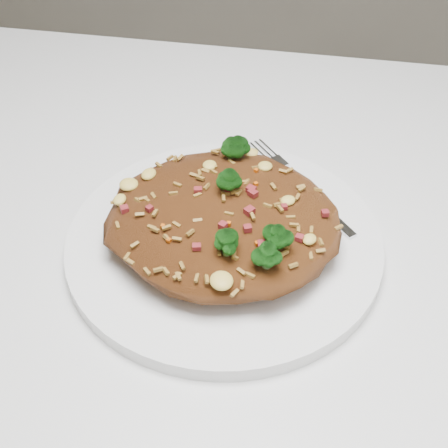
{
  "coord_description": "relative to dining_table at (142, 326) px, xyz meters",
  "views": [
    {
      "loc": [
        0.15,
        -0.35,
        1.14
      ],
      "look_at": [
        0.08,
        0.03,
        0.78
      ],
      "focal_mm": 50.0,
      "sensor_mm": 36.0,
      "label": 1
    }
  ],
  "objects": [
    {
      "name": "fork",
      "position": [
        0.14,
        0.1,
        0.11
      ],
      "size": [
        0.12,
        0.13,
        0.0
      ],
      "rotation": [
        0.0,
        0.0,
        -0.86
      ],
      "color": "silver",
      "rests_on": "plate"
    },
    {
      "name": "plate",
      "position": [
        0.08,
        0.03,
        0.1
      ],
      "size": [
        0.27,
        0.27,
        0.01
      ],
      "primitive_type": "cylinder",
      "color": "white",
      "rests_on": "dining_table"
    },
    {
      "name": "dining_table",
      "position": [
        0.0,
        0.0,
        0.0
      ],
      "size": [
        1.2,
        0.8,
        0.75
      ],
      "color": "silver",
      "rests_on": "ground"
    },
    {
      "name": "fried_rice",
      "position": [
        0.08,
        0.03,
        0.13
      ],
      "size": [
        0.2,
        0.18,
        0.07
      ],
      "color": "brown",
      "rests_on": "plate"
    }
  ]
}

